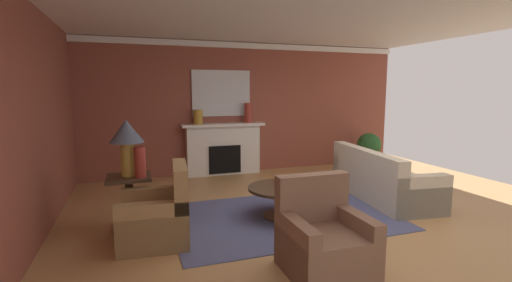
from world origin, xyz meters
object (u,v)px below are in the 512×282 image
(side_table, at_px, (130,198))
(vase_mantel_right, at_px, (248,113))
(mantel_mirror, at_px, (221,93))
(coffee_table, at_px, (283,195))
(vase_mantel_left, at_px, (198,117))
(armchair_facing_fireplace, at_px, (324,242))
(table_lamp, at_px, (127,137))
(potted_plant, at_px, (369,147))
(armchair_near_window, at_px, (158,218))
(fireplace, at_px, (223,150))
(sofa, at_px, (381,181))
(vase_on_side_table, at_px, (140,162))

(side_table, xyz_separation_m, vase_mantel_right, (2.48, 2.54, 0.94))
(mantel_mirror, relative_size, coffee_table, 1.28)
(mantel_mirror, relative_size, vase_mantel_left, 4.26)
(mantel_mirror, bearing_deg, armchair_facing_fireplace, -91.01)
(table_lamp, bearing_deg, potted_plant, 21.47)
(armchair_near_window, height_order, coffee_table, armchair_near_window)
(mantel_mirror, xyz_separation_m, side_table, (-1.93, -2.71, -1.37))
(coffee_table, relative_size, vase_mantel_right, 2.29)
(armchair_facing_fireplace, bearing_deg, side_table, 133.96)
(vase_mantel_right, bearing_deg, armchair_facing_fireplace, -98.05)
(side_table, bearing_deg, fireplace, 53.26)
(sofa, distance_m, vase_on_side_table, 3.93)
(armchair_facing_fireplace, bearing_deg, sofa, 40.85)
(coffee_table, distance_m, side_table, 2.11)
(vase_mantel_left, bearing_deg, armchair_facing_fireplace, -84.01)
(fireplace, bearing_deg, vase_mantel_left, -174.89)
(potted_plant, bearing_deg, sofa, -121.63)
(armchair_near_window, distance_m, coffee_table, 1.80)
(mantel_mirror, bearing_deg, vase_on_side_table, -122.21)
(armchair_near_window, bearing_deg, armchair_facing_fireplace, -39.75)
(sofa, height_order, vase_on_side_table, vase_on_side_table)
(side_table, relative_size, vase_mantel_right, 1.60)
(sofa, relative_size, coffee_table, 2.19)
(fireplace, height_order, armchair_facing_fireplace, fireplace)
(vase_mantel_left, height_order, vase_on_side_table, vase_mantel_left)
(armchair_facing_fireplace, bearing_deg, mantel_mirror, 88.99)
(mantel_mirror, relative_size, vase_mantel_right, 2.94)
(armchair_near_window, distance_m, potted_plant, 5.74)
(mantel_mirror, height_order, table_lamp, mantel_mirror)
(side_table, distance_m, potted_plant, 5.75)
(potted_plant, bearing_deg, side_table, -158.53)
(vase_on_side_table, bearing_deg, mantel_mirror, 57.79)
(fireplace, bearing_deg, table_lamp, -126.74)
(sofa, distance_m, vase_mantel_left, 3.82)
(table_lamp, bearing_deg, sofa, -0.50)
(potted_plant, bearing_deg, vase_mantel_right, 171.34)
(vase_mantel_left, bearing_deg, fireplace, 5.11)
(coffee_table, relative_size, side_table, 1.43)
(mantel_mirror, bearing_deg, sofa, -52.60)
(sofa, height_order, vase_mantel_right, vase_mantel_right)
(armchair_near_window, bearing_deg, side_table, 116.17)
(armchair_near_window, relative_size, vase_mantel_left, 3.15)
(armchair_near_window, relative_size, vase_on_side_table, 2.39)
(fireplace, distance_m, armchair_facing_fireplace, 4.52)
(side_table, relative_size, vase_mantel_left, 2.32)
(armchair_facing_fireplace, bearing_deg, vase_on_side_table, 133.39)
(fireplace, xyz_separation_m, potted_plant, (3.42, -0.49, -0.04))
(fireplace, xyz_separation_m, vase_mantel_right, (0.55, -0.05, 0.81))
(armchair_facing_fireplace, distance_m, vase_on_side_table, 2.55)
(armchair_near_window, bearing_deg, fireplace, 63.42)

